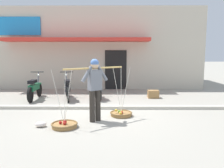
# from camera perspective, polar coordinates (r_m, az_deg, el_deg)

# --- Properties ---
(ground_plane) EXTENTS (90.00, 90.00, 0.00)m
(ground_plane) POSITION_cam_1_polar(r_m,az_deg,el_deg) (6.86, -2.97, -7.74)
(ground_plane) COLOR #9E998C
(sidewalk_curb) EXTENTS (20.00, 0.24, 0.10)m
(sidewalk_curb) POSITION_cam_1_polar(r_m,az_deg,el_deg) (7.52, -2.67, -5.94)
(sidewalk_curb) COLOR #BAB4A5
(sidewalk_curb) RESTS_ON ground
(fruit_vendor) EXTENTS (1.48, 1.10, 1.70)m
(fruit_vendor) POSITION_cam_1_polar(r_m,az_deg,el_deg) (5.99, -4.40, -0.44)
(fruit_vendor) COLOR #2D2823
(fruit_vendor) RESTS_ON ground
(fruit_basket_left_side) EXTENTS (0.66, 0.66, 1.45)m
(fruit_basket_left_side) POSITION_cam_1_polar(r_m,az_deg,el_deg) (5.79, -12.05, -10.09)
(fruit_basket_left_side) COLOR #9E7542
(fruit_basket_left_side) RESTS_ON ground
(fruit_basket_right_side) EXTENTS (0.66, 0.66, 1.45)m
(fruit_basket_right_side) POSITION_cam_1_polar(r_m,az_deg,el_deg) (6.67, 2.33, -7.50)
(fruit_basket_right_side) COLOR #9E7542
(fruit_basket_right_side) RESTS_ON ground
(motorcycle_nearest_shop) EXTENTS (0.54, 1.82, 1.09)m
(motorcycle_nearest_shop) POSITION_cam_1_polar(r_m,az_deg,el_deg) (9.49, -19.14, -1.02)
(motorcycle_nearest_shop) COLOR black
(motorcycle_nearest_shop) RESTS_ON ground
(motorcycle_second_in_row) EXTENTS (0.62, 1.79, 1.09)m
(motorcycle_second_in_row) POSITION_cam_1_polar(r_m,az_deg,el_deg) (9.14, -11.34, -1.06)
(motorcycle_second_in_row) COLOR black
(motorcycle_second_in_row) RESTS_ON ground
(motorcycle_third_in_row) EXTENTS (0.64, 1.78, 1.09)m
(motorcycle_third_in_row) POSITION_cam_1_polar(r_m,az_deg,el_deg) (9.24, -3.96, -0.84)
(motorcycle_third_in_row) COLOR black
(motorcycle_third_in_row) RESTS_ON ground
(storefront_building) EXTENTS (13.00, 6.00, 4.20)m
(storefront_building) POSITION_cam_1_polar(r_m,az_deg,el_deg) (14.09, -7.19, 8.80)
(storefront_building) COLOR beige
(storefront_building) RESTS_ON ground
(plastic_litter_bag) EXTENTS (0.28, 0.22, 0.14)m
(plastic_litter_bag) POSITION_cam_1_polar(r_m,az_deg,el_deg) (5.98, -17.73, -9.73)
(plastic_litter_bag) COLOR silver
(plastic_litter_bag) RESTS_ON ground
(wooden_crate) EXTENTS (0.44, 0.36, 0.32)m
(wooden_crate) POSITION_cam_1_polar(r_m,az_deg,el_deg) (9.45, 10.46, -2.55)
(wooden_crate) COLOR olive
(wooden_crate) RESTS_ON ground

